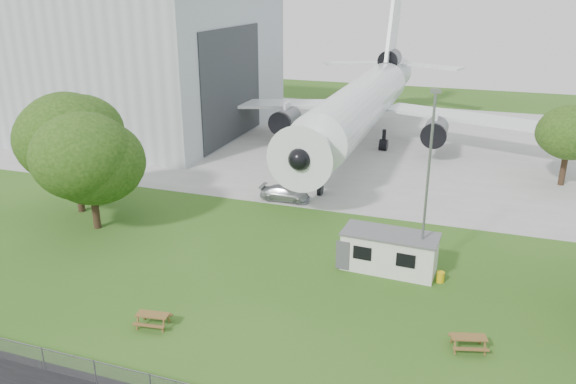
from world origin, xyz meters
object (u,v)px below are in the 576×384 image
(airliner, at_px, (363,101))
(site_cabin, at_px, (390,252))
(picnic_east, at_px, (467,349))
(hangar, at_px, (95,53))
(picnic_west, at_px, (154,326))

(airliner, bearing_deg, site_cabin, -74.51)
(airliner, height_order, picnic_east, airliner)
(airliner, height_order, site_cabin, airliner)
(picnic_east, bearing_deg, site_cabin, 110.74)
(hangar, bearing_deg, picnic_west, -50.84)
(hangar, relative_size, picnic_east, 23.89)
(hangar, distance_m, picnic_east, 62.47)
(hangar, relative_size, airliner, 0.90)
(picnic_west, height_order, picnic_east, same)
(airliner, bearing_deg, picnic_west, -94.30)
(picnic_east, bearing_deg, hangar, 128.02)
(site_cabin, bearing_deg, picnic_east, -54.05)
(airliner, height_order, picnic_west, airliner)
(hangar, distance_m, picnic_west, 53.01)
(airliner, xyz_separation_m, site_cabin, (8.17, -29.47, -3.96))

